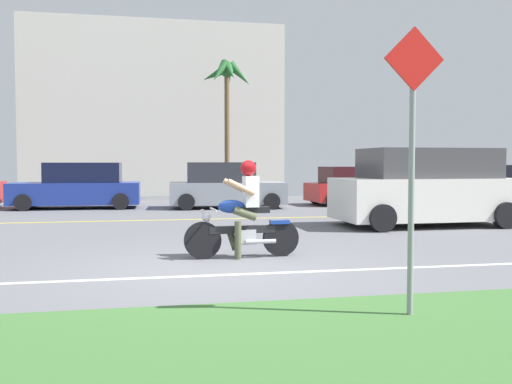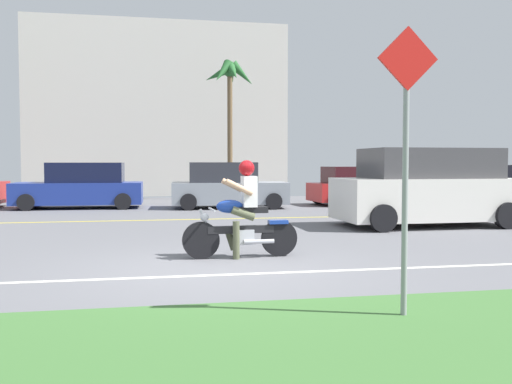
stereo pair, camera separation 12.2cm
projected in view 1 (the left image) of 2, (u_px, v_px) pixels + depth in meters
The scene contains 13 objects.
ground at pixel (200, 243), 11.33m from camera, with size 56.00×30.00×0.04m, color slate.
grass_median at pixel (296, 364), 4.38m from camera, with size 56.00×3.80×0.06m, color #3D6B33.
lane_line_near at pixel (225, 275), 8.02m from camera, with size 50.40×0.12×0.01m, color silver.
lane_line_far at pixel (183, 220), 15.86m from camera, with size 50.40×0.12×0.01m, color yellow.
motorcyclist at pixel (243, 217), 9.48m from camera, with size 1.94×0.63×1.62m.
suv_nearby at pixel (426, 188), 14.31m from camera, with size 4.63×2.27×1.93m.
parked_car_1 at pixel (78, 187), 19.83m from camera, with size 4.38×2.06×1.59m.
parked_car_2 at pixel (225, 187), 19.98m from camera, with size 4.10×2.21×1.60m.
parked_car_3 at pixel (355, 187), 21.55m from camera, with size 3.74×2.12×1.44m.
parked_car_4 at pixel (497, 186), 21.60m from camera, with size 4.04×2.18×1.50m.
palm_tree_0 at pixel (227, 84), 24.24m from camera, with size 2.28×2.39×5.93m.
street_sign at pixel (412, 145), 5.62m from camera, with size 0.62×0.06×2.90m.
building_far at pixel (155, 112), 28.66m from camera, with size 12.36×4.00×8.30m, color beige.
Camera 1 is at (-1.16, -8.26, 1.57)m, focal length 40.17 mm.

